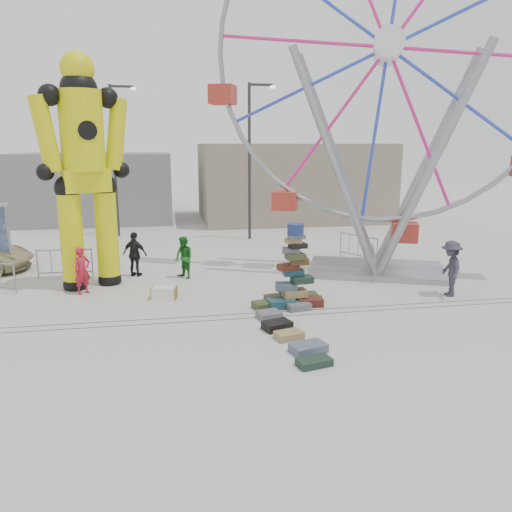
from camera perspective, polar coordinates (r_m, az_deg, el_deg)
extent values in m
plane|color=#9E9E99|center=(13.98, -4.23, -8.15)|extent=(90.00, 90.00, 0.00)
cube|color=#47443F|center=(14.54, -4.48, -7.31)|extent=(40.00, 0.04, 0.01)
cube|color=#47443F|center=(14.92, -4.63, -6.79)|extent=(40.00, 0.04, 0.01)
cube|color=gray|center=(34.12, 4.02, 8.48)|extent=(12.00, 8.00, 5.00)
cube|color=gray|center=(35.44, -17.87, 7.58)|extent=(10.00, 8.00, 4.40)
cylinder|color=#2D2D30|center=(26.38, -0.76, 10.56)|extent=(0.16, 0.16, 8.00)
cube|color=#2D2D30|center=(26.63, 0.56, 18.99)|extent=(1.20, 0.15, 0.12)
cube|color=silver|center=(26.74, 1.90, 18.74)|extent=(0.25, 0.25, 0.12)
cylinder|color=#2D2D30|center=(28.16, -15.89, 10.22)|extent=(0.16, 0.16, 8.00)
cube|color=#2D2D30|center=(28.25, -15.11, 18.21)|extent=(1.20, 0.15, 0.12)
cube|color=silver|center=(28.20, -13.82, 18.08)|extent=(0.25, 0.25, 0.12)
cube|color=#1C4555|center=(15.58, 2.86, -5.39)|extent=(0.88, 0.64, 0.27)
cube|color=#552116|center=(15.83, 6.21, -5.20)|extent=(0.85, 0.64, 0.25)
cube|color=#4F3A19|center=(16.08, 2.41, -4.89)|extent=(0.83, 0.66, 0.23)
cube|color=#384422|center=(16.31, 5.66, -4.65)|extent=(0.79, 0.57, 0.25)
cube|color=slate|center=(15.42, 4.86, -5.74)|extent=(0.79, 0.60, 0.21)
cube|color=black|center=(16.38, 3.86, -4.57)|extent=(0.73, 0.53, 0.23)
cube|color=#9C854F|center=(15.77, 4.41, -4.23)|extent=(0.79, 0.58, 0.23)
cube|color=slate|center=(15.67, 3.46, -3.48)|extent=(0.75, 0.57, 0.21)
cube|color=#1C3326|center=(15.69, 5.27, -2.69)|extent=(0.71, 0.53, 0.21)
cube|color=#1C4555|center=(15.75, 4.30, -1.87)|extent=(0.65, 0.44, 0.19)
cube|color=#552116|center=(15.60, 3.69, -1.27)|extent=(0.70, 0.56, 0.19)
cube|color=#4F3A19|center=(15.60, 4.98, -0.58)|extent=(0.63, 0.48, 0.19)
cube|color=#384422|center=(15.42, 4.53, -0.05)|extent=(0.63, 0.47, 0.17)
cube|color=slate|center=(15.48, 4.03, 0.65)|extent=(0.61, 0.48, 0.17)
cube|color=black|center=(15.42, 4.81, 1.19)|extent=(0.58, 0.44, 0.15)
cube|color=#9C854F|center=(15.41, 4.27, 1.75)|extent=(0.53, 0.37, 0.15)
cube|color=slate|center=(15.32, 4.67, 2.20)|extent=(0.54, 0.40, 0.13)
cylinder|color=navy|center=(15.31, 4.54, 3.07)|extent=(0.51, 0.51, 0.34)
sphere|color=black|center=(18.63, -19.92, -3.04)|extent=(0.84, 0.84, 0.84)
cylinder|color=#D2D20B|center=(18.28, -20.30, 1.78)|extent=(0.77, 0.77, 3.52)
sphere|color=black|center=(18.06, -20.72, 7.28)|extent=(0.88, 0.88, 0.88)
sphere|color=black|center=(18.91, -16.36, -2.56)|extent=(0.84, 0.84, 0.84)
cylinder|color=#D2D20B|center=(18.57, -16.66, 2.20)|extent=(0.77, 0.77, 3.52)
sphere|color=black|center=(18.35, -17.01, 7.62)|extent=(0.88, 0.88, 0.88)
cube|color=#D2D20B|center=(18.18, -18.90, 8.14)|extent=(1.76, 1.41, 0.77)
cylinder|color=#D2D20B|center=(18.14, -19.28, 13.34)|extent=(1.43, 1.43, 2.64)
sphere|color=black|center=(18.22, -19.60, 17.49)|extent=(1.21, 1.21, 1.21)
sphere|color=#D2D20B|center=(18.30, -19.76, 19.54)|extent=(1.10, 1.10, 1.10)
sphere|color=black|center=(18.00, -22.56, 16.63)|extent=(0.70, 0.70, 0.70)
cylinder|color=#D2D20B|center=(17.89, -22.93, 12.73)|extent=(1.06, 0.88, 2.48)
sphere|color=black|center=(17.89, -22.95, 8.83)|extent=(0.57, 0.57, 0.57)
sphere|color=black|center=(18.45, -16.60, 16.93)|extent=(0.70, 0.70, 0.70)
cylinder|color=#D2D20B|center=(18.46, -15.69, 13.21)|extent=(1.06, 0.88, 2.48)
sphere|color=black|center=(18.51, -15.14, 9.48)|extent=(0.57, 0.57, 0.57)
cube|color=gray|center=(20.36, 13.55, -1.50)|extent=(6.03, 4.86, 0.21)
cylinder|color=gray|center=(18.85, 9.10, 10.16)|extent=(3.50, 1.64, 8.50)
cylinder|color=gray|center=(18.99, 19.40, 9.63)|extent=(3.50, 1.64, 8.50)
cylinder|color=gray|center=(20.73, 9.36, 10.36)|extent=(3.50, 1.64, 8.50)
cylinder|color=gray|center=(20.86, 18.73, 9.88)|extent=(3.50, 1.64, 8.50)
cylinder|color=white|center=(20.07, 14.85, 22.07)|extent=(1.83, 2.53, 1.05)
torus|color=gray|center=(20.07, 14.85, 22.07)|extent=(11.95, 4.93, 12.78)
cube|color=#A42E23|center=(20.06, 13.76, 2.56)|extent=(1.23, 1.23, 0.73)
cylinder|color=gray|center=(21.69, -26.38, 1.74)|extent=(0.09, 0.09, 2.70)
cube|color=silver|center=(16.71, -10.46, -4.15)|extent=(0.89, 0.62, 0.38)
cube|color=#384422|center=(15.48, 0.98, -5.61)|extent=(0.80, 0.70, 0.22)
cube|color=slate|center=(14.63, 1.51, -6.74)|extent=(0.75, 0.67, 0.21)
cube|color=black|center=(13.78, 2.43, -7.93)|extent=(0.88, 0.73, 0.23)
cube|color=#9C854F|center=(13.20, 3.79, -9.01)|extent=(0.81, 0.64, 0.19)
cube|color=slate|center=(12.43, 6.00, -10.40)|extent=(0.98, 0.77, 0.21)
cube|color=#1C3326|center=(11.74, 6.66, -11.95)|extent=(0.87, 0.61, 0.18)
imported|color=#AA182C|center=(17.77, -19.24, -1.59)|extent=(0.70, 0.67, 1.61)
imported|color=#18611A|center=(18.93, -8.23, -0.18)|extent=(0.94, 0.98, 1.59)
imported|color=black|center=(19.59, -13.66, 0.20)|extent=(1.09, 0.85, 1.72)
imported|color=#2B2937|center=(17.75, 21.35, -1.34)|extent=(0.98, 1.35, 1.87)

